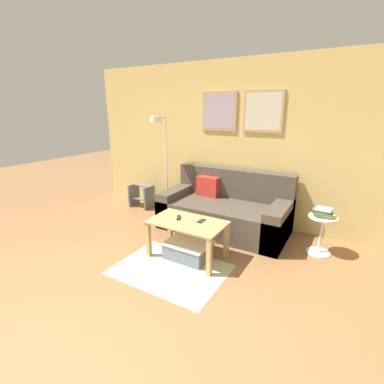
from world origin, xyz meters
name	(u,v)px	position (x,y,z in m)	size (l,w,h in m)	color
ground_plane	(51,370)	(0.00, 0.00, 0.00)	(16.00, 16.00, 0.00)	olive
wall_back	(236,143)	(0.00, 3.41, 1.29)	(5.60, 0.09, 2.55)	#D6B76B
area_rug	(170,269)	(0.00, 1.53, 0.00)	(1.28, 0.95, 0.01)	#B2B79E
couch	(225,211)	(0.06, 2.93, 0.30)	(1.92, 0.95, 0.90)	#4C4238
coffee_table	(187,228)	(0.01, 1.90, 0.39)	(0.94, 0.56, 0.48)	tan
storage_bin	(188,250)	(0.04, 1.88, 0.11)	(0.55, 0.43, 0.22)	slate
floor_lamp	(161,147)	(-1.17, 2.98, 1.20)	(0.21, 0.45, 1.70)	white
side_table	(321,231)	(1.45, 2.84, 0.31)	(0.36, 0.36, 0.51)	white
book_stack	(323,212)	(1.44, 2.83, 0.57)	(0.25, 0.20, 0.11)	#D18438
remote_control	(179,217)	(-0.14, 1.93, 0.49)	(0.04, 0.15, 0.02)	#232328
cell_phone	(201,221)	(0.16, 1.99, 0.49)	(0.07, 0.14, 0.01)	#1E2338
step_stool	(142,195)	(-1.73, 3.06, 0.23)	(0.41, 0.30, 0.43)	slate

